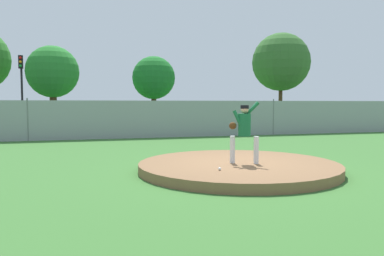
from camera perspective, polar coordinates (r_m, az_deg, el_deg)
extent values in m
plane|color=#386B2D|center=(15.46, -1.69, -2.77)|extent=(80.00, 80.00, 0.00)
cube|color=#2B2B2D|center=(23.75, -6.80, -0.50)|extent=(44.00, 7.00, 0.01)
cylinder|color=brown|center=(9.80, 7.12, -5.93)|extent=(5.20, 5.20, 0.23)
cylinder|color=silver|center=(9.61, 6.24, -3.31)|extent=(0.13, 0.13, 0.70)
cylinder|color=silver|center=(9.59, 9.83, -3.36)|extent=(0.13, 0.13, 0.70)
cylinder|color=#145933|center=(9.54, 8.07, 0.47)|extent=(0.32, 0.32, 0.58)
cylinder|color=#145933|center=(9.60, 9.07, 2.78)|extent=(0.42, 0.27, 0.44)
cylinder|color=#145933|center=(9.46, 7.08, 1.38)|extent=(0.29, 0.20, 0.46)
ellipsoid|color=#4C2D14|center=(9.47, 6.29, 0.35)|extent=(0.20, 0.12, 0.18)
sphere|color=tan|center=(9.52, 8.09, 2.81)|extent=(0.20, 0.20, 0.20)
cylinder|color=black|center=(9.52, 8.09, 3.23)|extent=(0.21, 0.21, 0.09)
sphere|color=white|center=(8.57, 4.26, -6.29)|extent=(0.07, 0.07, 0.07)
cube|color=gray|center=(19.28, -4.65, 1.37)|extent=(32.12, 0.03, 1.92)
cylinder|color=slate|center=(19.07, -23.94, 1.18)|extent=(0.07, 0.07, 2.02)
cylinder|color=slate|center=(21.49, 12.39, 1.68)|extent=(0.07, 0.07, 2.02)
cube|color=#146066|center=(23.03, -19.01, 0.95)|extent=(2.09, 4.23, 0.78)
cube|color=black|center=(23.01, -19.05, 2.79)|extent=(1.81, 2.38, 0.70)
cylinder|color=black|center=(24.32, -18.62, 0.18)|extent=(1.89, 0.78, 0.64)
cylinder|color=black|center=(21.79, -19.41, -0.23)|extent=(1.89, 0.78, 0.64)
cube|color=silver|center=(26.46, 11.06, 1.36)|extent=(2.14, 4.84, 0.72)
cube|color=black|center=(26.44, 11.08, 2.89)|extent=(1.84, 2.71, 0.69)
cylinder|color=black|center=(27.74, 9.48, 0.75)|extent=(1.90, 0.78, 0.64)
cylinder|color=black|center=(25.25, 12.78, 0.41)|extent=(1.90, 0.78, 0.64)
cube|color=#161E4C|center=(24.39, -2.78, 1.27)|extent=(2.09, 4.74, 0.76)
cube|color=black|center=(24.37, -2.79, 2.96)|extent=(1.84, 2.64, 0.68)
cylinder|color=black|center=(25.83, -3.37, 0.57)|extent=(1.96, 0.73, 0.64)
cylinder|color=black|center=(23.00, -2.12, 0.18)|extent=(1.96, 0.73, 0.64)
cone|color=orange|center=(23.58, 6.68, 0.15)|extent=(0.32, 0.32, 0.55)
cube|color=black|center=(23.60, 6.68, -0.48)|extent=(0.40, 0.40, 0.03)
cylinder|color=black|center=(28.35, -24.67, 4.98)|extent=(0.14, 0.14, 5.06)
cube|color=black|center=(28.30, -24.84, 9.20)|extent=(0.28, 0.24, 0.90)
sphere|color=red|center=(28.21, -24.89, 9.77)|extent=(0.18, 0.18, 0.18)
sphere|color=orange|center=(28.18, -24.88, 9.23)|extent=(0.18, 0.18, 0.18)
sphere|color=green|center=(28.16, -24.86, 8.68)|extent=(0.18, 0.18, 0.18)
cylinder|color=#4C331E|center=(30.79, -20.52, 2.89)|extent=(0.54, 0.54, 2.82)
sphere|color=#257B29|center=(30.89, -20.64, 8.10)|extent=(3.99, 3.99, 3.99)
cylinder|color=#4C331E|center=(31.77, -5.88, 2.99)|extent=(0.44, 0.44, 2.68)
sphere|color=#1B7025|center=(31.84, -5.91, 7.69)|extent=(3.63, 3.63, 3.63)
cylinder|color=#4C331E|center=(37.17, 13.43, 3.90)|extent=(0.37, 0.37, 3.82)
sphere|color=#326629|center=(37.39, 13.52, 9.83)|extent=(5.57, 5.57, 5.57)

